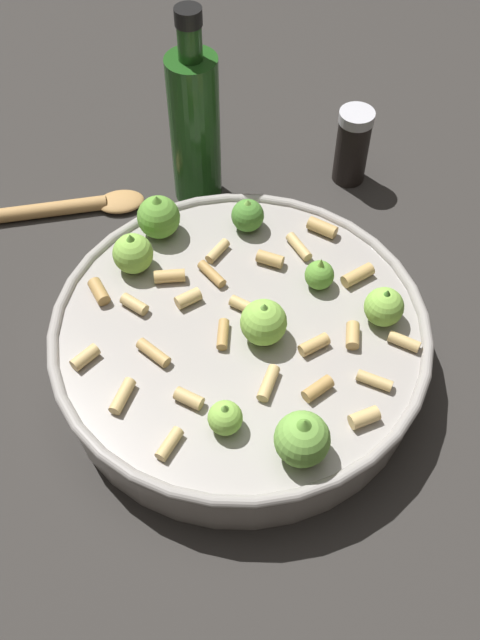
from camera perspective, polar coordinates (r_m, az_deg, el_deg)
The scene contains 5 objects.
ground_plane at distance 0.69m, azimuth 0.00°, elevation -3.29°, with size 2.40×2.40×0.00m, color #2D2B28.
cooking_pan at distance 0.66m, azimuth 0.02°, elevation -1.55°, with size 0.34×0.34×0.11m.
pepper_shaker at distance 0.84m, azimuth 8.73°, elevation 13.23°, with size 0.04×0.04×0.09m.
olive_oil_bottle at distance 0.78m, azimuth -3.54°, elevation 14.82°, with size 0.05×0.05×0.22m.
wooden_spoon at distance 0.84m, azimuth -14.24°, elevation 8.34°, with size 0.21×0.13×0.02m.
Camera 1 is at (0.24, 0.31, 0.57)m, focal length 41.15 mm.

